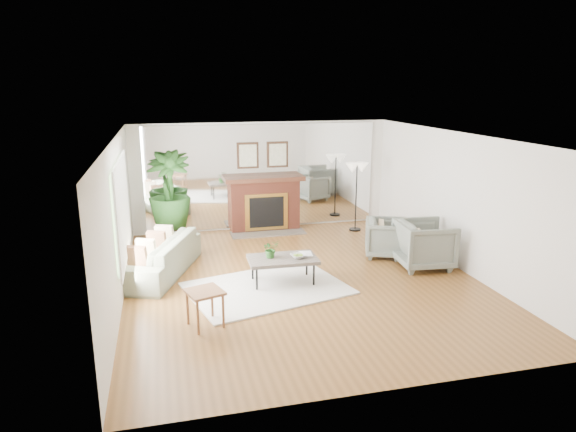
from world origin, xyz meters
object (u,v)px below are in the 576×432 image
object	(u,v)px
potted_ficus	(169,194)
coffee_table	(283,260)
sofa	(159,256)
fireplace	(265,203)
side_table	(205,296)
armchair_front	(424,244)
armchair_back	(387,238)
floor_lamp	(357,173)

from	to	relation	value
potted_ficus	coffee_table	bearing A→B (deg)	-60.25
sofa	potted_ficus	distance (m)	2.27
fireplace	side_table	size ratio (longest dim) A/B	3.42
sofa	armchair_front	xyz separation A→B (m)	(4.82, -0.82, 0.11)
armchair_front	side_table	distance (m)	4.45
armchair_back	armchair_front	xyz separation A→B (m)	(0.41, -0.76, 0.07)
sofa	floor_lamp	xyz separation A→B (m)	(4.48, 1.83, 1.03)
coffee_table	potted_ficus	size ratio (longest dim) A/B	0.62
coffee_table	floor_lamp	world-z (taller)	floor_lamp
armchair_front	floor_lamp	bearing A→B (deg)	12.45
potted_ficus	floor_lamp	xyz separation A→B (m)	(4.21, -0.32, 0.34)
armchair_back	sofa	bearing A→B (deg)	110.11
floor_lamp	fireplace	bearing A→B (deg)	165.14
sofa	side_table	bearing A→B (deg)	36.40
coffee_table	armchair_back	size ratio (longest dim) A/B	1.45
potted_ficus	sofa	bearing A→B (deg)	-97.12
fireplace	sofa	size ratio (longest dim) A/B	0.90
coffee_table	potted_ficus	bearing A→B (deg)	119.75
potted_ficus	floor_lamp	bearing A→B (deg)	-4.32
coffee_table	floor_lamp	bearing A→B (deg)	49.43
fireplace	potted_ficus	xyz separation A→B (m)	(-2.16, -0.23, 0.37)
fireplace	armchair_back	bearing A→B (deg)	-50.77
coffee_table	sofa	bearing A→B (deg)	154.27
armchair_front	floor_lamp	xyz separation A→B (m)	(-0.34, 2.65, 0.92)
coffee_table	fireplace	bearing A→B (deg)	83.78
sofa	potted_ficus	bearing A→B (deg)	-166.03
fireplace	coffee_table	xyz separation A→B (m)	(-0.37, -3.37, -0.23)
sofa	potted_ficus	xyz separation A→B (m)	(0.27, 2.15, 0.70)
coffee_table	armchair_front	distance (m)	2.77
sofa	potted_ficus	size ratio (longest dim) A/B	1.18
fireplace	armchair_front	xyz separation A→B (m)	(2.39, -3.19, -0.22)
coffee_table	floor_lamp	size ratio (longest dim) A/B	0.75
coffee_table	potted_ficus	xyz separation A→B (m)	(-1.79, 3.14, 0.60)
coffee_table	side_table	xyz separation A→B (m)	(-1.43, -1.30, 0.02)
coffee_table	side_table	bearing A→B (deg)	-137.71
side_table	coffee_table	bearing A→B (deg)	42.29
armchair_back	side_table	xyz separation A→B (m)	(-3.78, -2.24, 0.08)
fireplace	sofa	xyz separation A→B (m)	(-2.43, -2.37, -0.33)
fireplace	coffee_table	bearing A→B (deg)	-96.22
coffee_table	potted_ficus	distance (m)	3.67
armchair_front	fireplace	bearing A→B (deg)	41.93
armchair_back	floor_lamp	distance (m)	2.13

